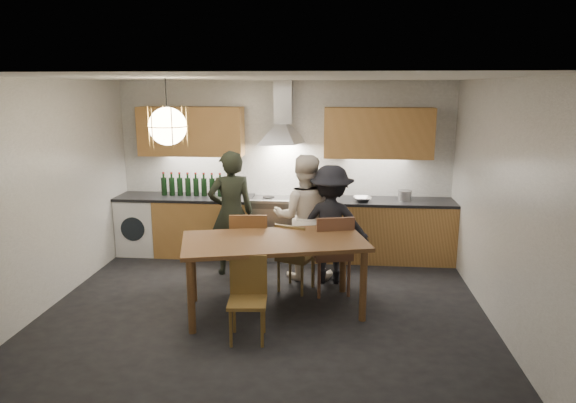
# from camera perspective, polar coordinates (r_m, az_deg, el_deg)

# --- Properties ---
(ground) EXTENTS (5.00, 5.00, 0.00)m
(ground) POSITION_cam_1_polar(r_m,az_deg,el_deg) (6.01, -2.60, -12.03)
(ground) COLOR black
(ground) RESTS_ON ground
(room_shell) EXTENTS (5.02, 4.52, 2.61)m
(room_shell) POSITION_cam_1_polar(r_m,az_deg,el_deg) (5.52, -2.78, 4.28)
(room_shell) COLOR white
(room_shell) RESTS_ON ground
(counter_run) EXTENTS (5.00, 0.62, 0.90)m
(counter_run) POSITION_cam_1_polar(r_m,az_deg,el_deg) (7.68, -0.45, -2.91)
(counter_run) COLOR #BD8948
(counter_run) RESTS_ON ground
(range_stove) EXTENTS (0.90, 0.60, 0.92)m
(range_stove) POSITION_cam_1_polar(r_m,az_deg,el_deg) (7.68, -0.63, -2.98)
(range_stove) COLOR silver
(range_stove) RESTS_ON ground
(wall_fixtures) EXTENTS (4.30, 0.54, 1.10)m
(wall_fixtures) POSITION_cam_1_polar(r_m,az_deg,el_deg) (7.54, -0.55, 7.80)
(wall_fixtures) COLOR tan
(wall_fixtures) RESTS_ON ground
(pendant_lamp) EXTENTS (0.43, 0.43, 0.70)m
(pendant_lamp) POSITION_cam_1_polar(r_m,az_deg,el_deg) (5.61, -13.23, 8.14)
(pendant_lamp) COLOR black
(pendant_lamp) RESTS_ON ground
(dining_table) EXTENTS (2.20, 1.48, 0.85)m
(dining_table) POSITION_cam_1_polar(r_m,az_deg,el_deg) (5.75, -1.56, -5.14)
(dining_table) COLOR brown
(dining_table) RESTS_ON ground
(chair_back_left) EXTENTS (0.50, 0.50, 1.01)m
(chair_back_left) POSITION_cam_1_polar(r_m,az_deg,el_deg) (6.38, -4.34, -5.03)
(chair_back_left) COLOR brown
(chair_back_left) RESTS_ON ground
(chair_back_mid) EXTENTS (0.51, 0.51, 0.88)m
(chair_back_mid) POSITION_cam_1_polar(r_m,az_deg,el_deg) (6.35, 0.57, -5.78)
(chair_back_mid) COLOR brown
(chair_back_mid) RESTS_ON ground
(chair_back_right) EXTENTS (0.55, 0.55, 1.01)m
(chair_back_right) POSITION_cam_1_polar(r_m,az_deg,el_deg) (6.26, 5.00, -5.38)
(chair_back_right) COLOR brown
(chair_back_right) RESTS_ON ground
(chair_front) EXTENTS (0.41, 0.41, 0.84)m
(chair_front) POSITION_cam_1_polar(r_m,az_deg,el_deg) (5.27, -4.48, -9.99)
(chair_front) COLOR brown
(chair_front) RESTS_ON ground
(person_left) EXTENTS (0.72, 0.59, 1.69)m
(person_left) POSITION_cam_1_polar(r_m,az_deg,el_deg) (6.95, -6.34, -1.29)
(person_left) COLOR black
(person_left) RESTS_ON ground
(person_mid) EXTENTS (0.84, 0.67, 1.66)m
(person_mid) POSITION_cam_1_polar(r_m,az_deg,el_deg) (6.76, 1.75, -1.74)
(person_mid) COLOR silver
(person_mid) RESTS_ON ground
(person_right) EXTENTS (1.02, 0.62, 1.54)m
(person_right) POSITION_cam_1_polar(r_m,az_deg,el_deg) (6.65, 4.77, -2.56)
(person_right) COLOR black
(person_right) RESTS_ON ground
(mixing_bowl) EXTENTS (0.29, 0.29, 0.06)m
(mixing_bowl) POSITION_cam_1_polar(r_m,az_deg,el_deg) (7.44, 8.25, 0.27)
(mixing_bowl) COLOR silver
(mixing_bowl) RESTS_ON counter_run
(stock_pot) EXTENTS (0.25, 0.25, 0.14)m
(stock_pot) POSITION_cam_1_polar(r_m,az_deg,el_deg) (7.60, 12.84, 0.63)
(stock_pot) COLOR #A9A8AC
(stock_pot) RESTS_ON counter_run
(wine_bottles) EXTENTS (1.07, 0.08, 0.35)m
(wine_bottles) POSITION_cam_1_polar(r_m,az_deg,el_deg) (7.83, -10.20, 1.89)
(wine_bottles) COLOR black
(wine_bottles) RESTS_ON counter_run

